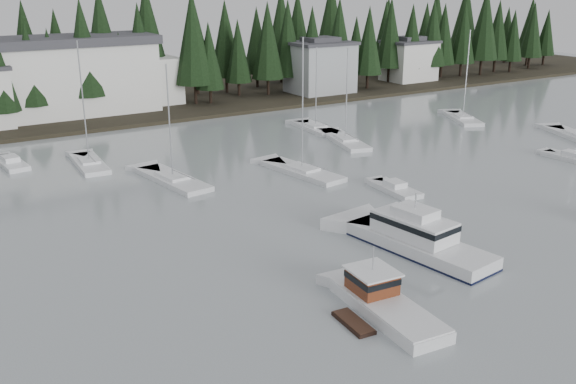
# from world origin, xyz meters

# --- Properties ---
(far_shore_land) EXTENTS (240.00, 54.00, 1.00)m
(far_shore_land) POSITION_xyz_m (0.00, 97.00, 0.00)
(far_shore_land) COLOR black
(far_shore_land) RESTS_ON ground
(conifer_treeline) EXTENTS (200.00, 22.00, 20.00)m
(conifer_treeline) POSITION_xyz_m (0.00, 86.00, 0.00)
(conifer_treeline) COLOR black
(conifer_treeline) RESTS_ON ground
(house_east_a) EXTENTS (10.60, 8.48, 9.25)m
(house_east_a) POSITION_xyz_m (36.00, 78.00, 4.90)
(house_east_a) COLOR #999EA0
(house_east_a) RESTS_ON ground
(house_east_b) EXTENTS (9.54, 7.42, 8.25)m
(house_east_b) POSITION_xyz_m (58.00, 80.00, 4.40)
(house_east_b) COLOR silver
(house_east_b) RESTS_ON ground
(harbor_inn) EXTENTS (29.50, 11.50, 10.90)m
(harbor_inn) POSITION_xyz_m (-2.96, 82.34, 5.78)
(harbor_inn) COLOR silver
(harbor_inn) RESTS_ON ground
(lobster_boat_brown) EXTENTS (4.94, 8.90, 4.29)m
(lobster_boat_brown) POSITION_xyz_m (-4.19, 13.77, 0.49)
(lobster_boat_brown) COLOR silver
(lobster_boat_brown) RESTS_ON ground
(cabin_cruiser_center) EXTENTS (5.11, 12.05, 5.02)m
(cabin_cruiser_center) POSITION_xyz_m (3.98, 19.54, 0.75)
(cabin_cruiser_center) COLOR silver
(cabin_cruiser_center) RESTS_ON ground
(sailboat_0) EXTENTS (4.27, 10.74, 12.06)m
(sailboat_0) POSITION_xyz_m (-4.70, 44.92, 0.05)
(sailboat_0) COLOR silver
(sailboat_0) RESTS_ON ground
(sailboat_1) EXTENTS (5.22, 10.41, 11.93)m
(sailboat_1) POSITION_xyz_m (19.30, 48.56, 0.06)
(sailboat_1) COLOR silver
(sailboat_1) RESTS_ON ground
(sailboat_4) EXTENTS (3.25, 8.90, 13.68)m
(sailboat_4) POSITION_xyz_m (-10.09, 54.91, 0.08)
(sailboat_4) COLOR silver
(sailboat_4) RESTS_ON ground
(sailboat_5) EXTENTS (4.33, 10.57, 14.25)m
(sailboat_5) POSITION_xyz_m (7.64, 40.47, 0.07)
(sailboat_5) COLOR silver
(sailboat_5) RESTS_ON ground
(sailboat_7) EXTENTS (3.67, 8.58, 11.28)m
(sailboat_7) POSITION_xyz_m (20.20, 56.28, 0.06)
(sailboat_7) COLOR silver
(sailboat_7) RESTS_ON ground
(sailboat_8) EXTENTS (6.63, 9.38, 13.01)m
(sailboat_8) POSITION_xyz_m (41.26, 50.17, 0.07)
(sailboat_8) COLOR silver
(sailboat_8) RESTS_ON ground
(runabout_1) EXTENTS (2.66, 6.07, 1.42)m
(runabout_1) POSITION_xyz_m (11.80, 30.91, 0.13)
(runabout_1) COLOR silver
(runabout_1) RESTS_ON ground
(runabout_2) EXTENTS (2.43, 6.65, 1.42)m
(runabout_2) POSITION_xyz_m (35.60, 28.75, 0.13)
(runabout_2) COLOR silver
(runabout_2) RESTS_ON ground
(runabout_3) EXTENTS (2.83, 7.08, 1.42)m
(runabout_3) POSITION_xyz_m (-17.14, 59.66, 0.13)
(runabout_3) COLOR silver
(runabout_3) RESTS_ON ground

